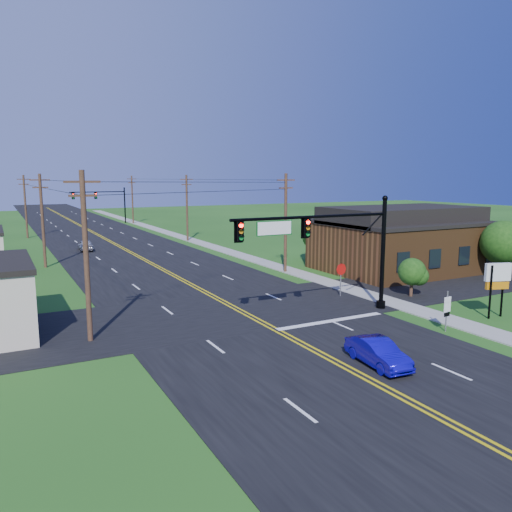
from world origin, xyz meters
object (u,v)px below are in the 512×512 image
signal_mast_main (327,242)px  blue_car (378,353)px  signal_mast_far (101,200)px  route_sign (447,308)px  stop_sign (341,273)px

signal_mast_main → blue_car: bearing=-109.1°
signal_mast_main → signal_mast_far: same height
route_sign → stop_sign: bearing=84.4°
signal_mast_main → route_sign: bearing=-53.0°
signal_mast_far → signal_mast_main: bearing=-90.1°
blue_car → route_sign: 7.35m
signal_mast_main → route_sign: size_ratio=4.84×
blue_car → route_sign: bearing=23.3°
signal_mast_main → signal_mast_far: size_ratio=1.03×
blue_car → route_sign: route_sign is taller
signal_mast_main → blue_car: signal_mast_main is taller
route_sign → stop_sign: (-0.07, 9.61, 0.42)m
blue_car → signal_mast_far: bearing=93.5°
signal_mast_main → blue_car: 9.29m
signal_mast_main → route_sign: signal_mast_main is taller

